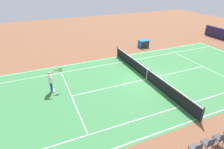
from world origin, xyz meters
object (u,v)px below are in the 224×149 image
tennis_player_near (51,81)px  spectator_chair_1 (221,138)px  tennis_net (147,74)px  spectator_chair_2 (209,143)px  tennis_ball (201,84)px  spectator_chair_3 (196,148)px  equipment_cart_tarped (144,43)px

tennis_player_near → spectator_chair_1: (-7.04, 8.64, -0.41)m
tennis_net → spectator_chair_2: (1.32, 7.43, 0.03)m
tennis_ball → spectator_chair_3: size_ratio=0.08×
tennis_player_near → equipment_cart_tarped: tennis_player_near is taller
tennis_net → tennis_ball: (-3.61, 2.44, -0.46)m
tennis_player_near → spectator_chair_1: size_ratio=1.93×
tennis_player_near → tennis_ball: (-11.16, 3.64, -0.90)m
tennis_net → spectator_chair_2: 7.55m
spectator_chair_3 → tennis_net: bearing=-105.9°
tennis_player_near → tennis_ball: bearing=161.9°
tennis_net → spectator_chair_2: bearing=80.0°
spectator_chair_3 → equipment_cart_tarped: size_ratio=0.70×
tennis_player_near → tennis_ball: size_ratio=25.71×
spectator_chair_2 → equipment_cart_tarped: bearing=-110.7°
spectator_chair_1 → spectator_chair_3: (1.60, 0.00, 0.00)m
tennis_player_near → spectator_chair_1: 11.15m
tennis_net → spectator_chair_3: size_ratio=13.30×
spectator_chair_1 → spectator_chair_2: same height
tennis_net → spectator_chair_1: (0.51, 7.43, 0.03)m
tennis_net → spectator_chair_3: (2.12, 7.43, 0.03)m
tennis_net → tennis_ball: bearing=146.0°
spectator_chair_2 → spectator_chair_3: same height
tennis_net → spectator_chair_1: 7.45m
tennis_player_near → equipment_cart_tarped: size_ratio=1.36×
spectator_chair_1 → spectator_chair_2: (0.80, 0.00, 0.00)m
tennis_net → spectator_chair_3: 7.73m
tennis_net → spectator_chair_2: tennis_net is taller
tennis_ball → spectator_chair_1: bearing=50.5°
tennis_net → spectator_chair_2: size_ratio=13.30×
tennis_ball → spectator_chair_2: spectator_chair_2 is taller
spectator_chair_1 → tennis_player_near: bearing=-50.8°
spectator_chair_1 → spectator_chair_3: bearing=0.0°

